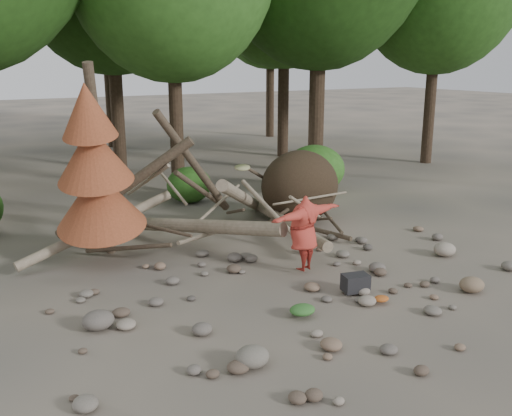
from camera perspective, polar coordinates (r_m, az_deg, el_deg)
ground at (r=11.13m, az=5.46°, el=-8.48°), size 120.00×120.00×0.00m
deadfall_pile at (r=15.27m, az=2.72°, el=1.76°), size 8.55×5.24×3.30m
dead_conifer at (r=12.26m, az=-15.75°, el=3.54°), size 2.06×2.16×4.35m
bush_mid at (r=17.90m, az=-6.71°, el=2.33°), size 1.40×1.40×1.12m
bush_right at (r=19.17m, az=5.89°, el=3.91°), size 2.00×2.00×1.60m
frisbee_thrower at (r=11.83m, az=4.80°, el=-2.50°), size 2.51×0.95×2.30m
backpack at (r=11.16m, az=9.90°, el=-7.66°), size 0.55×0.42×0.33m
cloth_green at (r=10.12m, az=4.66°, el=-10.37°), size 0.47×0.39×0.18m
cloth_orange at (r=10.86m, az=12.42°, el=-9.08°), size 0.29×0.24×0.11m
boulder_front_left at (r=8.60m, az=-0.39°, el=-14.65°), size 0.52×0.47×0.31m
boulder_front_right at (r=11.85m, az=20.77°, el=-7.18°), size 0.49×0.44×0.30m
boulder_mid_right at (r=13.72m, az=18.35°, el=-3.95°), size 0.52×0.47×0.31m
boulder_mid_left at (r=10.00m, az=-15.51°, el=-10.75°), size 0.54×0.48×0.32m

